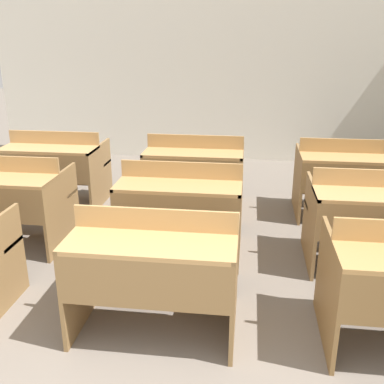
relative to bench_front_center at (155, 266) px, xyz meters
The scene contains 8 objects.
wall_back 4.68m from the bench_front_center, 89.58° to the left, with size 7.04×0.06×3.19m.
bench_front_center is the anchor object (origin of this frame).
bench_second_left 2.00m from the bench_front_center, 146.30° to the left, with size 1.08×0.77×0.87m.
bench_second_center 1.12m from the bench_front_center, 89.93° to the left, with size 1.08×0.77×0.87m.
bench_second_right 2.00m from the bench_front_center, 33.21° to the left, with size 1.08×0.77×0.87m.
bench_third_left 2.77m from the bench_front_center, 126.67° to the left, with size 1.08×0.77×0.87m.
bench_third_center 2.23m from the bench_front_center, 90.29° to the left, with size 1.08×0.77×0.87m.
bench_third_right 2.80m from the bench_front_center, 53.33° to the left, with size 1.08×0.77×0.87m.
Camera 1 is at (0.55, -1.00, 1.93)m, focal length 42.00 mm.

